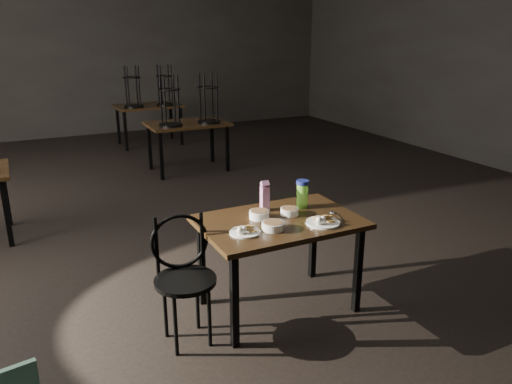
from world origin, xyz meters
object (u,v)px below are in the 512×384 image
juice_carton (265,197)px  water_bottle (302,194)px  bentwood_chair (183,269)px  main_table (279,229)px

juice_carton → water_bottle: bearing=-12.8°
juice_carton → bentwood_chair: size_ratio=0.27×
bentwood_chair → water_bottle: bearing=19.6°
main_table → water_bottle: bearing=28.3°
bentwood_chair → main_table: bearing=12.3°
water_bottle → bentwood_chair: water_bottle is taller
water_bottle → main_table: bearing=-151.7°
juice_carton → bentwood_chair: 0.89m
main_table → water_bottle: water_bottle is taller
water_bottle → bentwood_chair: size_ratio=0.25×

